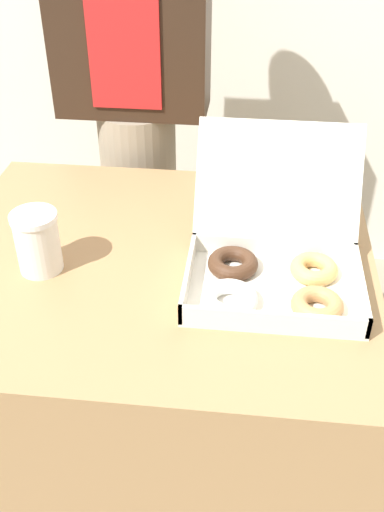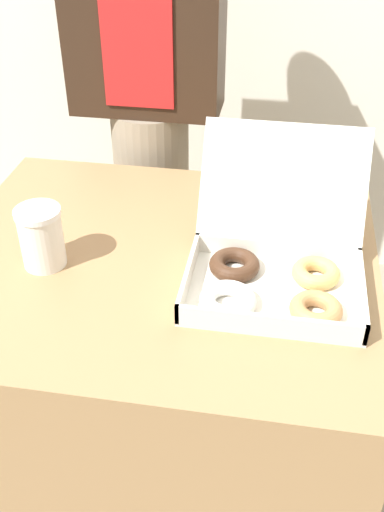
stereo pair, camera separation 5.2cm
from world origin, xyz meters
TOP-DOWN VIEW (x-y plane):
  - ground_plane at (0.00, 0.00)m, footprint 14.00×14.00m
  - table at (0.00, 0.00)m, footprint 0.94×0.81m
  - donut_box at (0.25, -0.06)m, footprint 0.35×0.39m
  - coffee_cup at (-0.23, -0.07)m, footprint 0.10×0.10m
  - person_customer at (-0.15, 0.57)m, footprint 0.41×0.23m

SIDE VIEW (x-z plane):
  - ground_plane at x=0.00m, z-range 0.00..0.00m
  - table at x=0.00m, z-range 0.00..0.73m
  - donut_box at x=0.25m, z-range 0.64..0.90m
  - coffee_cup at x=-0.23m, z-range 0.73..0.86m
  - person_customer at x=-0.15m, z-range 0.07..1.65m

